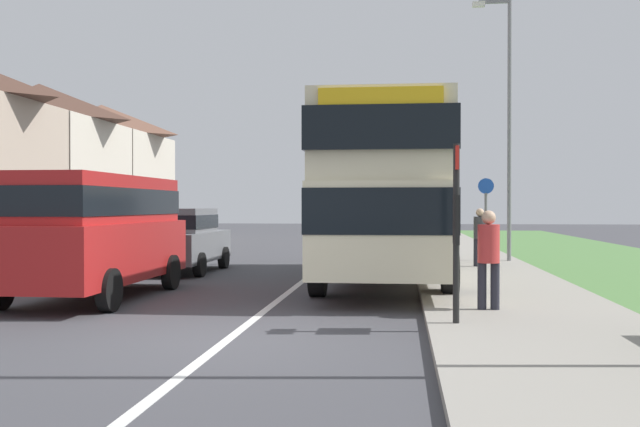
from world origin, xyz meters
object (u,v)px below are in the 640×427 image
Objects in this scene: cycle_route_sign at (486,217)px; parked_van_red at (94,226)px; pedestrian_walking_away at (480,234)px; pedestrian_at_stop at (489,255)px; bus_stop_sign at (456,220)px; parked_car_grey at (180,237)px; street_lamp_mid at (506,114)px; double_decker_bus at (386,188)px.

parked_van_red is at bearing -135.70° from cycle_route_sign.
parked_van_red is at bearing -139.38° from pedestrian_walking_away.
bus_stop_sign is at bearing -113.70° from pedestrian_at_stop.
bus_stop_sign is (-1.35, -9.56, 0.56)m from pedestrian_walking_away.
street_lamp_mid is at bearing 21.24° from parked_car_grey.
double_decker_bus is 6.45m from bus_stop_sign.
parked_van_red is 3.11× the size of pedestrian_walking_away.
parked_van_red is 11.34m from cycle_route_sign.
cycle_route_sign is (8.11, 7.92, 0.07)m from parked_van_red.
cycle_route_sign is (1.04, 9.39, 0.45)m from pedestrian_at_stop.
double_decker_bus is 5.87m from parked_car_grey.
street_lamp_mid is at bearing 45.12° from parked_van_red.
pedestrian_at_stop is (1.69, -4.95, -1.17)m from double_decker_bus.
double_decker_bus is at bearing 32.90° from parked_van_red.
parked_car_grey and pedestrian_walking_away have the same top height.
parked_car_grey is 10.11m from street_lamp_mid.
street_lamp_mid is at bearing 53.36° from cycle_route_sign.
parked_car_grey is at bearing -158.76° from street_lamp_mid.
parked_car_grey is at bearing 135.97° from pedestrian_at_stop.
pedestrian_at_stop is at bearing -11.76° from parked_van_red.
bus_stop_sign is 0.33× the size of street_lamp_mid.
pedestrian_at_stop is at bearing -44.03° from parked_car_grey.
pedestrian_at_stop is (7.07, -1.47, -0.39)m from parked_van_red.
double_decker_bus is at bearing -122.54° from street_lamp_mid.
street_lamp_mid reaches higher than bus_stop_sign.
bus_stop_sign is 10.89m from cycle_route_sign.
parked_car_grey is 9.89m from pedestrian_at_stop.
double_decker_bus is at bearing 99.77° from bus_stop_sign.
cycle_route_sign is at bearing 76.44° from pedestrian_walking_away.
bus_stop_sign is (-0.60, -1.38, 0.56)m from pedestrian_at_stop.
double_decker_bus is 5.26m from cycle_route_sign.
double_decker_bus is 3.79× the size of bus_stop_sign.
parked_van_red reaches higher than parked_car_grey.
parked_car_grey is (-5.41, 1.92, -1.23)m from double_decker_bus.
parked_car_grey is 7.97m from pedestrian_walking_away.
pedestrian_at_stop is 1.00× the size of pedestrian_walking_away.
pedestrian_at_stop and pedestrian_walking_away have the same top height.
double_decker_bus reaches higher than pedestrian_at_stop.
pedestrian_at_stop is 8.22m from pedestrian_walking_away.
bus_stop_sign is at bearing -101.25° from street_lamp_mid.
cycle_route_sign is 0.32× the size of street_lamp_mid.
cycle_route_sign is at bearing -126.64° from street_lamp_mid.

